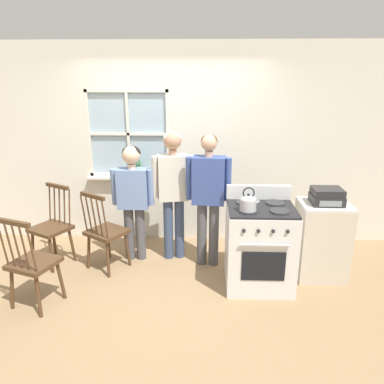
# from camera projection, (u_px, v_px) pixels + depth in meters

# --- Properties ---
(ground_plane) EXTENTS (16.00, 16.00, 0.00)m
(ground_plane) POSITION_uv_depth(u_px,v_px,m) (164.00, 288.00, 4.18)
(ground_plane) COLOR #937551
(wall_back) EXTENTS (6.40, 0.16, 2.70)m
(wall_back) POSITION_uv_depth(u_px,v_px,m) (176.00, 146.00, 5.11)
(wall_back) COLOR silver
(wall_back) RESTS_ON ground_plane
(chair_by_window) EXTENTS (0.56, 0.55, 0.99)m
(chair_by_window) POSITION_uv_depth(u_px,v_px,m) (52.00, 228.00, 4.62)
(chair_by_window) COLOR #4C331E
(chair_by_window) RESTS_ON ground_plane
(chair_near_wall) EXTENTS (0.57, 0.57, 0.99)m
(chair_near_wall) POSITION_uv_depth(u_px,v_px,m) (106.00, 233.00, 4.48)
(chair_near_wall) COLOR #4C331E
(chair_near_wall) RESTS_ON ground_plane
(chair_center_cluster) EXTENTS (0.53, 0.52, 0.99)m
(chair_center_cluster) POSITION_uv_depth(u_px,v_px,m) (32.00, 264.00, 3.74)
(chair_center_cluster) COLOR #4C331E
(chair_center_cluster) RESTS_ON ground_plane
(person_elderly_left) EXTENTS (0.52, 0.24, 1.47)m
(person_elderly_left) POSITION_uv_depth(u_px,v_px,m) (133.00, 191.00, 4.59)
(person_elderly_left) COLOR #4C4C51
(person_elderly_left) RESTS_ON ground_plane
(person_teen_center) EXTENTS (0.53, 0.28, 1.64)m
(person_teen_center) POSITION_uv_depth(u_px,v_px,m) (173.00, 183.00, 4.59)
(person_teen_center) COLOR #384766
(person_teen_center) RESTS_ON ground_plane
(person_adult_right) EXTENTS (0.54, 0.24, 1.63)m
(person_adult_right) POSITION_uv_depth(u_px,v_px,m) (208.00, 189.00, 4.43)
(person_adult_right) COLOR #4C4C51
(person_adult_right) RESTS_ON ground_plane
(stove) EXTENTS (0.72, 0.68, 1.08)m
(stove) POSITION_uv_depth(u_px,v_px,m) (259.00, 246.00, 4.13)
(stove) COLOR silver
(stove) RESTS_ON ground_plane
(kettle) EXTENTS (0.21, 0.17, 0.25)m
(kettle) POSITION_uv_depth(u_px,v_px,m) (248.00, 202.00, 3.84)
(kettle) COLOR #B7B7BC
(kettle) RESTS_ON stove
(potted_plant) EXTENTS (0.16, 0.16, 0.34)m
(potted_plant) POSITION_uv_depth(u_px,v_px,m) (138.00, 170.00, 5.14)
(potted_plant) COLOR #42474C
(potted_plant) RESTS_ON wall_back
(side_counter) EXTENTS (0.55, 0.50, 0.90)m
(side_counter) POSITION_uv_depth(u_px,v_px,m) (321.00, 240.00, 4.32)
(side_counter) COLOR beige
(side_counter) RESTS_ON ground_plane
(stereo) EXTENTS (0.34, 0.29, 0.18)m
(stereo) POSITION_uv_depth(u_px,v_px,m) (327.00, 196.00, 4.14)
(stereo) COLOR #232326
(stereo) RESTS_ON side_counter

